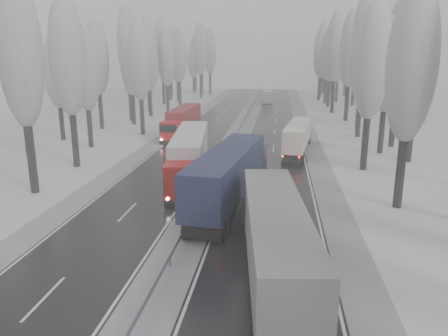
% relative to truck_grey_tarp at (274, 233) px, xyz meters
% --- Properties ---
extents(ground, '(260.00, 260.00, 0.00)m').
position_rel_truck_grey_tarp_xyz_m(ground, '(-5.69, -3.42, -2.56)').
color(ground, silver).
rests_on(ground, ground).
extents(carriageway_right, '(7.50, 200.00, 0.03)m').
position_rel_truck_grey_tarp_xyz_m(carriageway_right, '(-0.44, 26.58, -2.54)').
color(carriageway_right, black).
rests_on(carriageway_right, ground).
extents(carriageway_left, '(7.50, 200.00, 0.03)m').
position_rel_truck_grey_tarp_xyz_m(carriageway_left, '(-10.94, 26.58, -2.54)').
color(carriageway_left, black).
rests_on(carriageway_left, ground).
extents(median_slush, '(3.00, 200.00, 0.04)m').
position_rel_truck_grey_tarp_xyz_m(median_slush, '(-5.69, 26.58, -2.54)').
color(median_slush, '#A1A4A9').
rests_on(median_slush, ground).
extents(shoulder_right, '(2.40, 200.00, 0.04)m').
position_rel_truck_grey_tarp_xyz_m(shoulder_right, '(4.51, 26.58, -2.54)').
color(shoulder_right, '#A1A4A9').
rests_on(shoulder_right, ground).
extents(shoulder_left, '(2.40, 200.00, 0.04)m').
position_rel_truck_grey_tarp_xyz_m(shoulder_left, '(-15.89, 26.58, -2.54)').
color(shoulder_left, '#A1A4A9').
rests_on(shoulder_left, ground).
extents(median_guardrail, '(0.12, 200.00, 0.76)m').
position_rel_truck_grey_tarp_xyz_m(median_guardrail, '(-5.69, 26.57, -1.96)').
color(median_guardrail, slate).
rests_on(median_guardrail, ground).
extents(tree_16, '(3.60, 3.60, 16.53)m').
position_rel_truck_grey_tarp_xyz_m(tree_16, '(9.35, 12.25, 8.11)').
color(tree_16, black).
rests_on(tree_16, ground).
extents(tree_18, '(3.60, 3.60, 16.58)m').
position_rel_truck_grey_tarp_xyz_m(tree_18, '(8.82, 23.62, 8.14)').
color(tree_18, black).
rests_on(tree_18, ground).
extents(tree_19, '(3.60, 3.60, 14.57)m').
position_rel_truck_grey_tarp_xyz_m(tree_19, '(14.33, 27.62, 6.86)').
color(tree_19, black).
rests_on(tree_19, ground).
extents(tree_20, '(3.60, 3.60, 15.71)m').
position_rel_truck_grey_tarp_xyz_m(tree_20, '(12.21, 31.75, 7.59)').
color(tree_20, black).
rests_on(tree_20, ground).
extents(tree_21, '(3.60, 3.60, 18.62)m').
position_rel_truck_grey_tarp_xyz_m(tree_21, '(14.43, 35.75, 9.44)').
color(tree_21, black).
rests_on(tree_21, ground).
extents(tree_22, '(3.60, 3.60, 15.86)m').
position_rel_truck_grey_tarp_xyz_m(tree_22, '(11.33, 42.18, 7.68)').
color(tree_22, black).
rests_on(tree_22, ground).
extents(tree_23, '(3.60, 3.60, 13.55)m').
position_rel_truck_grey_tarp_xyz_m(tree_23, '(17.62, 46.18, 6.21)').
color(tree_23, black).
rests_on(tree_23, ground).
extents(tree_24, '(3.60, 3.60, 20.49)m').
position_rel_truck_grey_tarp_xyz_m(tree_24, '(12.21, 47.60, 10.63)').
color(tree_24, black).
rests_on(tree_24, ground).
extents(tree_25, '(3.60, 3.60, 19.44)m').
position_rel_truck_grey_tarp_xyz_m(tree_25, '(19.12, 51.60, 9.96)').
color(tree_25, black).
rests_on(tree_25, ground).
extents(tree_26, '(3.60, 3.60, 18.78)m').
position_rel_truck_grey_tarp_xyz_m(tree_26, '(11.87, 57.85, 9.55)').
color(tree_26, black).
rests_on(tree_26, ground).
extents(tree_27, '(3.60, 3.60, 17.62)m').
position_rel_truck_grey_tarp_xyz_m(tree_27, '(19.03, 61.85, 8.80)').
color(tree_27, black).
rests_on(tree_27, ground).
extents(tree_28, '(3.60, 3.60, 19.62)m').
position_rel_truck_grey_tarp_xyz_m(tree_28, '(10.65, 68.54, 10.08)').
color(tree_28, black).
rests_on(tree_28, ground).
extents(tree_29, '(3.60, 3.60, 18.11)m').
position_rel_truck_grey_tarp_xyz_m(tree_29, '(18.02, 72.54, 9.11)').
color(tree_29, black).
rests_on(tree_29, ground).
extents(tree_30, '(3.60, 3.60, 17.86)m').
position_rel_truck_grey_tarp_xyz_m(tree_30, '(10.87, 78.29, 8.96)').
color(tree_30, black).
rests_on(tree_30, ground).
extents(tree_31, '(3.60, 3.60, 18.58)m').
position_rel_truck_grey_tarp_xyz_m(tree_31, '(16.79, 82.29, 9.42)').
color(tree_31, black).
rests_on(tree_31, ground).
extents(tree_32, '(3.60, 3.60, 17.33)m').
position_rel_truck_grey_tarp_xyz_m(tree_32, '(10.94, 85.79, 8.62)').
color(tree_32, black).
rests_on(tree_32, ground).
extents(tree_33, '(3.60, 3.60, 14.33)m').
position_rel_truck_grey_tarp_xyz_m(tree_33, '(14.08, 89.79, 6.70)').
color(tree_33, black).
rests_on(tree_33, ground).
extents(tree_34, '(3.60, 3.60, 17.63)m').
position_rel_truck_grey_tarp_xyz_m(tree_34, '(10.04, 92.90, 8.81)').
color(tree_34, black).
rests_on(tree_34, ground).
extents(tree_35, '(3.60, 3.60, 18.25)m').
position_rel_truck_grey_tarp_xyz_m(tree_35, '(19.25, 96.90, 9.21)').
color(tree_35, black).
rests_on(tree_35, ground).
extents(tree_36, '(3.60, 3.60, 20.23)m').
position_rel_truck_grey_tarp_xyz_m(tree_36, '(11.35, 102.74, 10.46)').
color(tree_36, black).
rests_on(tree_36, ground).
extents(tree_37, '(3.60, 3.60, 16.37)m').
position_rel_truck_grey_tarp_xyz_m(tree_37, '(18.33, 106.74, 8.01)').
color(tree_37, black).
rests_on(tree_37, ground).
extents(tree_38, '(3.60, 3.60, 17.97)m').
position_rel_truck_grey_tarp_xyz_m(tree_38, '(13.04, 113.31, 9.03)').
color(tree_38, black).
rests_on(tree_38, ground).
extents(tree_39, '(3.60, 3.60, 16.19)m').
position_rel_truck_grey_tarp_xyz_m(tree_39, '(15.86, 117.31, 7.89)').
color(tree_39, black).
rests_on(tree_39, ground).
extents(tree_56, '(3.60, 3.60, 18.12)m').
position_rel_truck_grey_tarp_xyz_m(tree_56, '(-20.40, 12.29, 9.13)').
color(tree_56, black).
rests_on(tree_56, ground).
extents(tree_58, '(3.60, 3.60, 17.21)m').
position_rel_truck_grey_tarp_xyz_m(tree_58, '(-20.82, 21.15, 8.55)').
color(tree_58, black).
rests_on(tree_58, ground).
extents(tree_59, '(3.60, 3.60, 18.41)m').
position_rel_truck_grey_tarp_xyz_m(tree_59, '(-28.49, 25.15, 9.31)').
color(tree_59, black).
rests_on(tree_59, ground).
extents(tree_60, '(3.60, 3.60, 14.84)m').
position_rel_truck_grey_tarp_xyz_m(tree_60, '(-23.44, 30.78, 7.03)').
color(tree_60, black).
rests_on(tree_60, ground).
extents(tree_61, '(3.60, 3.60, 13.95)m').
position_rel_truck_grey_tarp_xyz_m(tree_61, '(-29.21, 34.78, 6.46)').
color(tree_61, black).
rests_on(tree_61, ground).
extents(tree_62, '(3.60, 3.60, 16.04)m').
position_rel_truck_grey_tarp_xyz_m(tree_62, '(-19.63, 40.31, 7.80)').
color(tree_62, black).
rests_on(tree_62, ground).
extents(tree_63, '(3.60, 3.60, 16.88)m').
position_rel_truck_grey_tarp_xyz_m(tree_63, '(-27.54, 44.31, 8.34)').
color(tree_63, black).
rests_on(tree_63, ground).
extents(tree_64, '(3.60, 3.60, 15.42)m').
position_rel_truck_grey_tarp_xyz_m(tree_64, '(-23.95, 49.30, 7.40)').
color(tree_64, black).
rests_on(tree_64, ground).
extents(tree_65, '(3.60, 3.60, 19.48)m').
position_rel_truck_grey_tarp_xyz_m(tree_65, '(-25.74, 53.30, 9.99)').
color(tree_65, black).
rests_on(tree_65, ground).
extents(tree_66, '(3.60, 3.60, 15.23)m').
position_rel_truck_grey_tarp_xyz_m(tree_66, '(-23.85, 58.93, 7.28)').
color(tree_66, black).
rests_on(tree_66, ground).
extents(tree_67, '(3.60, 3.60, 17.09)m').
position_rel_truck_grey_tarp_xyz_m(tree_67, '(-25.23, 62.93, 8.47)').
color(tree_67, black).
rests_on(tree_67, ground).
extents(tree_68, '(3.60, 3.60, 16.65)m').
position_rel_truck_grey_tarp_xyz_m(tree_68, '(-22.27, 65.69, 8.19)').
color(tree_68, black).
rests_on(tree_68, ground).
extents(tree_69, '(3.60, 3.60, 19.35)m').
position_rel_truck_grey_tarp_xyz_m(tree_69, '(-27.11, 69.69, 9.90)').
color(tree_69, black).
rests_on(tree_69, ground).
extents(tree_70, '(3.60, 3.60, 17.09)m').
position_rel_truck_grey_tarp_xyz_m(tree_70, '(-22.02, 75.77, 8.47)').
color(tree_70, black).
rests_on(tree_70, ground).
extents(tree_71, '(3.60, 3.60, 19.61)m').
position_rel_truck_grey_tarp_xyz_m(tree_71, '(-26.78, 79.77, 10.07)').
color(tree_71, black).
rests_on(tree_71, ground).
extents(tree_72, '(3.60, 3.60, 15.11)m').
position_rel_truck_grey_tarp_xyz_m(tree_72, '(-24.62, 85.12, 7.20)').
color(tree_72, black).
rests_on(tree_72, ground).
extents(tree_73, '(3.60, 3.60, 17.22)m').
position_rel_truck_grey_tarp_xyz_m(tree_73, '(-27.51, 89.12, 8.55)').
color(tree_73, black).
rests_on(tree_73, ground).
extents(tree_74, '(3.60, 3.60, 19.68)m').
position_rel_truck_grey_tarp_xyz_m(tree_74, '(-20.76, 95.91, 10.12)').
color(tree_74, black).
rests_on(tree_74, ground).
extents(tree_75, '(3.60, 3.60, 18.60)m').
position_rel_truck_grey_tarp_xyz_m(tree_75, '(-29.89, 99.91, 9.43)').
color(tree_75, black).
rests_on(tree_75, ground).
extents(tree_76, '(3.60, 3.60, 18.55)m').
position_rel_truck_grey_tarp_xyz_m(tree_76, '(-19.74, 105.30, 9.39)').
color(tree_76, black).
rests_on(tree_76, ground).
extents(tree_77, '(3.60, 3.60, 14.32)m').
position_rel_truck_grey_tarp_xyz_m(tree_77, '(-25.35, 109.30, 6.70)').
color(tree_77, black).
rests_on(tree_77, ground).
extents(tree_78, '(3.60, 3.60, 19.55)m').
position_rel_truck_grey_tarp_xyz_m(tree_78, '(-23.25, 111.89, 10.03)').
color(tree_78, black).
rests_on(tree_78, ground).
extents(tree_79, '(3.60, 3.60, 17.07)m').
position_rel_truck_grey_tarp_xyz_m(tree_79, '(-26.02, 115.89, 8.45)').
color(tree_79, black).
rests_on(tree_79, ground).
extents(truck_grey_tarp, '(4.48, 17.24, 4.38)m').
position_rel_truck_grey_tarp_xyz_m(truck_grey_tarp, '(0.00, 0.00, 0.00)').
color(truck_grey_tarp, '#4C4C51').
rests_on(truck_grey_tarp, ground).
extents(truck_blue_box, '(5.19, 17.98, 4.57)m').
position_rel_truck_grey_tarp_xyz_m(truck_blue_box, '(-3.40, 11.18, 0.11)').
color(truck_blue_box, '#1C1B45').
rests_on(truck_blue_box, ground).
extents(truck_cream_box, '(4.09, 14.29, 3.63)m').
position_rel_truck_grey_tarp_xyz_m(truck_cream_box, '(2.50, 30.93, -0.44)').
color(truck_cream_box, '#AFAD9B').
rests_on(truck_cream_box, ground).
extents(box_truck_distant, '(3.32, 8.14, 2.95)m').
position_rel_truck_grey_tarp_xyz_m(box_truck_distant, '(-2.97, 85.29, -1.05)').
color(box_truck_distant, silver).
rests_on(box_truck_distant, ground).
extents(truck_red_white, '(4.66, 17.15, 4.36)m').
position_rel_truck_grey_tarp_xyz_m(truck_red_white, '(-8.00, 17.53, -0.01)').
color(truck_red_white, '#9C0C08').
rests_on(truck_red_white, ground).
extents(truck_red_red, '(2.72, 15.15, 3.87)m').
position_rel_truck_grey_tarp_xyz_m(truck_red_red, '(-13.70, 40.69, -0.30)').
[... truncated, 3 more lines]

